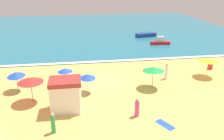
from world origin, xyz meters
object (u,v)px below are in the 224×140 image
lifeguard_cabana (66,95)px  beachgoer_4 (53,123)px  beach_umbrella_4 (16,74)px  beachgoer_6 (210,66)px  small_boat_0 (146,35)px  beach_umbrella_1 (208,60)px  beach_umbrella_0 (88,76)px  beach_umbrella_3 (65,70)px  beachgoer_5 (166,72)px  beach_umbrella_6 (30,81)px  small_boat_1 (160,42)px  beach_umbrella_2 (153,69)px  beachgoer_1 (137,108)px

lifeguard_cabana → beachgoer_4: (-0.85, -3.11, -0.65)m
beach_umbrella_4 → beachgoer_6: size_ratio=2.17×
small_boat_0 → beach_umbrella_1: bearing=-85.8°
beach_umbrella_0 → beach_umbrella_1: 13.76m
beach_umbrella_3 → beachgoer_5: size_ratio=1.10×
beach_umbrella_6 → small_boat_0: (17.21, 23.06, -1.64)m
lifeguard_cabana → small_boat_1: lifeguard_cabana is taller
lifeguard_cabana → beach_umbrella_0: lifeguard_cabana is taller
beach_umbrella_3 → beach_umbrella_2: bearing=-10.2°
beachgoer_6 → beachgoer_5: bearing=-162.3°
beach_umbrella_6 → small_boat_1: size_ratio=0.93×
beach_umbrella_2 → beachgoer_1: size_ratio=1.49×
lifeguard_cabana → beach_umbrella_3: bearing=92.7°
beach_umbrella_6 → beachgoer_6: bearing=14.7°
beachgoer_4 → small_boat_1: (15.79, 22.22, -0.26)m
lifeguard_cabana → beach_umbrella_0: (1.97, 3.04, 0.28)m
beachgoer_1 → beachgoer_4: size_ratio=0.98×
beach_umbrella_4 → beachgoer_1: size_ratio=1.33×
small_boat_1 → beach_umbrella_0: bearing=-128.9°
beachgoer_1 → beach_umbrella_1: bearing=35.2°
beach_umbrella_4 → small_boat_0: bearing=47.2°
beachgoer_6 → beachgoer_1: bearing=-142.0°
beachgoer_6 → small_boat_1: (-2.24, 11.95, 0.10)m
lifeguard_cabana → beach_umbrella_0: 3.63m
lifeguard_cabana → beach_umbrella_6: bearing=149.0°
beach_umbrella_2 → beach_umbrella_6: 11.71m
beach_umbrella_1 → beach_umbrella_3: 15.80m
beach_umbrella_1 → beachgoer_1: (-9.92, -7.00, -1.18)m
lifeguard_cabana → small_boat_0: 28.66m
beach_umbrella_4 → beachgoer_6: bearing=7.2°
beach_umbrella_2 → beach_umbrella_0: bearing=-178.6°
beach_umbrella_1 → lifeguard_cabana: bearing=-161.7°
lifeguard_cabana → beachgoer_4: size_ratio=1.72×
beach_umbrella_0 → beach_umbrella_6: (-5.06, -1.18, 0.37)m
beachgoer_4 → small_boat_0: beachgoer_4 is taller
beach_umbrella_3 → small_boat_1: (15.17, 14.33, -1.27)m
beach_umbrella_4 → small_boat_1: 24.77m
beachgoer_4 → beachgoer_5: beachgoer_5 is taller
beachgoer_6 → small_boat_1: small_boat_1 is taller
beach_umbrella_0 → beachgoer_1: size_ratio=1.32×
lifeguard_cabana → beachgoer_4: bearing=-105.2°
beach_umbrella_1 → beach_umbrella_4: bearing=-177.8°
beachgoer_4 → small_boat_1: 27.26m
beach_umbrella_1 → small_boat_0: (-1.45, 19.76, -1.50)m
beachgoer_6 → small_boat_0: bearing=99.8°
beach_umbrella_0 → beachgoer_5: size_ratio=1.18×
beachgoer_1 → beachgoer_6: size_ratio=1.63×
lifeguard_cabana → beach_umbrella_3: 4.80m
small_boat_0 → lifeguard_cabana: bearing=-119.5°
beach_umbrella_4 → beachgoer_5: (15.63, 0.74, -0.92)m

